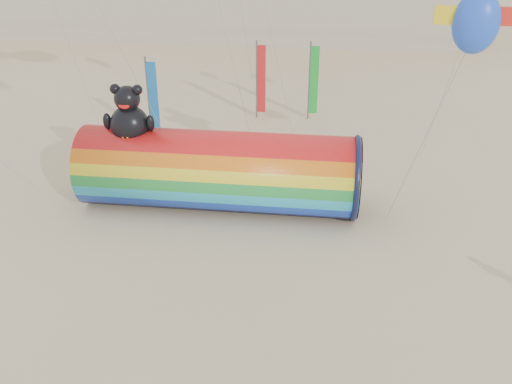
# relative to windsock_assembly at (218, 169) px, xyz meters

# --- Properties ---
(ground) EXTENTS (160.00, 160.00, 0.00)m
(ground) POSITION_rel_windsock_assembly_xyz_m (1.65, -4.47, -1.98)
(ground) COLOR #CCB58C
(ground) RESTS_ON ground
(windsock_assembly) EXTENTS (12.93, 3.94, 5.96)m
(windsock_assembly) POSITION_rel_windsock_assembly_xyz_m (0.00, 0.00, 0.00)
(windsock_assembly) COLOR red
(windsock_assembly) RESTS_ON ground
(festival_banners) EXTENTS (9.94, 5.40, 5.20)m
(festival_banners) POSITION_rel_windsock_assembly_xyz_m (-0.39, 11.28, 0.66)
(festival_banners) COLOR #59595E
(festival_banners) RESTS_ON ground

